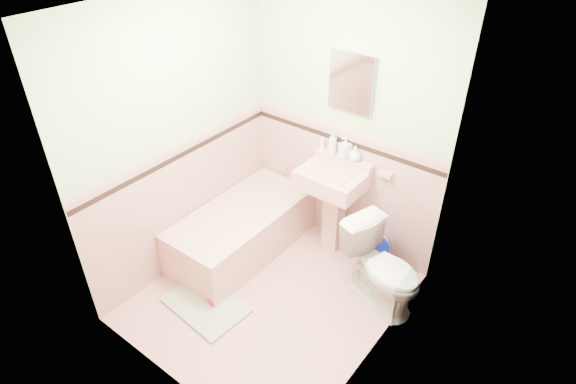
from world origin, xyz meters
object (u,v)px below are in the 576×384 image
Objects in this scene: medicine_cabinet at (352,82)px; toilet at (383,268)px; bathtub at (242,231)px; shoe at (210,298)px; soap_bottle_left at (333,142)px; soap_bottle_mid at (345,147)px; sink at (331,212)px; bucket at (375,256)px; soap_bottle_right at (355,154)px.

toilet is at bearing -34.85° from medicine_cabinet.
shoe is at bearing -70.28° from bathtub.
toilet is (0.87, -0.49, -0.72)m from soap_bottle_left.
soap_bottle_mid is (0.00, -0.03, -0.61)m from medicine_cabinet.
bathtub is at bearing -127.62° from soap_bottle_left.
medicine_cabinet is (0.00, 0.21, 1.24)m from sink.
bathtub is 1.78m from medicine_cabinet.
soap_bottle_left reaches higher than sink.
toilet is at bearing -29.08° from soap_bottle_left.
bucket is at bearing 25.92° from bathtub.
bucket is (0.62, -0.14, -0.95)m from soap_bottle_left.
soap_bottle_left is (-0.13, 0.18, 0.63)m from sink.
toilet is (1.42, 0.22, 0.15)m from bathtub.
medicine_cabinet is at bearing 12.73° from soap_bottle_left.
soap_bottle_left is 1.55× the size of shoe.
toilet is 0.49m from bucket.
bucket is at bearing -20.12° from soap_bottle_right.
sink reaches higher than bathtub.
soap_bottle_left reaches higher than shoe.
shoe is (-1.16, -0.94, -0.32)m from toilet.
soap_bottle_right is (0.24, 0.00, -0.04)m from soap_bottle_left.
soap_bottle_left is at bearing 52.38° from bathtub.
toilet is 5.40× the size of shoe.
soap_bottle_right reaches higher than shoe.
bathtub is 6.94× the size of soap_bottle_left.
soap_bottle_right is (0.11, -0.03, -0.64)m from medicine_cabinet.
sink is 0.59m from bucket.
soap_bottle_right is (0.11, 0.18, 0.60)m from sink.
medicine_cabinet is 2.46× the size of soap_bottle_mid.
soap_bottle_mid is 1.81m from shoe.
soap_bottle_left is 1.50× the size of soap_bottle_right.
soap_bottle_right is 0.19× the size of toilet.
soap_bottle_mid is at bearing 180.00° from soap_bottle_right.
medicine_cabinet is 1.60m from toilet.
medicine_cabinet is at bearing 160.86° from bucket.
soap_bottle_mid is at bearing 83.94° from shoe.
sink reaches higher than shoe.
soap_bottle_left is 1.06× the size of soap_bottle_mid.
bathtub is 1.31m from soap_bottle_mid.
soap_bottle_mid reaches higher than shoe.
soap_bottle_right reaches higher than bucket.
soap_bottle_mid is (0.00, 0.18, 0.63)m from sink.
sink is 6.60× the size of shoe.
medicine_cabinet is at bearing 164.45° from soap_bottle_right.
shoe is at bearing -106.56° from soap_bottle_mid.
bathtub is 5.35× the size of bucket.
soap_bottle_mid is at bearing 74.18° from toilet.
soap_bottle_right reaches higher than toilet.
soap_bottle_right is 1.82m from shoe.
soap_bottle_mid is 0.73× the size of bucket.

